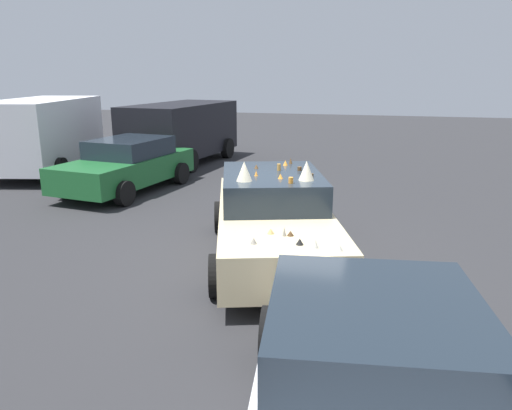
# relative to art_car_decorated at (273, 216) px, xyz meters

# --- Properties ---
(ground_plane) EXTENTS (60.00, 60.00, 0.00)m
(ground_plane) POSITION_rel_art_car_decorated_xyz_m (-0.08, -0.02, -0.71)
(ground_plane) COLOR #2D2D30
(art_car_decorated) EXTENTS (4.95, 3.10, 1.70)m
(art_car_decorated) POSITION_rel_art_car_decorated_xyz_m (0.00, 0.00, 0.00)
(art_car_decorated) COLOR beige
(art_car_decorated) RESTS_ON ground
(parked_van_behind_right) EXTENTS (5.02, 2.75, 2.02)m
(parked_van_behind_right) POSITION_rel_art_car_decorated_xyz_m (8.01, 5.01, 0.44)
(parked_van_behind_right) COLOR black
(parked_van_behind_right) RESTS_ON ground
(parked_van_far_right) EXTENTS (5.17, 3.08, 2.25)m
(parked_van_far_right) POSITION_rel_art_car_decorated_xyz_m (5.30, 8.45, 0.55)
(parked_van_far_right) COLOR silver
(parked_van_far_right) RESTS_ON ground
(parked_sedan_behind_left) EXTENTS (4.31, 2.40, 1.36)m
(parked_sedan_behind_left) POSITION_rel_art_car_decorated_xyz_m (3.74, 4.78, -0.02)
(parked_sedan_behind_left) COLOR #1E602D
(parked_sedan_behind_left) RESTS_ON ground
(parked_sedan_far_left) EXTENTS (4.27, 2.40, 1.39)m
(parked_sedan_far_left) POSITION_rel_art_car_decorated_xyz_m (-4.29, -1.74, -0.01)
(parked_sedan_far_left) COLOR white
(parked_sedan_far_left) RESTS_ON ground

